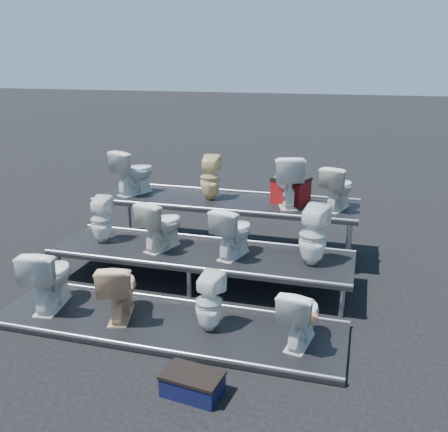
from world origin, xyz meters
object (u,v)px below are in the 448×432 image
(toilet_2, at_px, (209,302))
(toilet_5, at_px, (162,224))
(toilet_8, at_px, (134,172))
(toilet_11, at_px, (338,187))
(toilet_3, at_px, (300,315))
(toilet_9, at_px, (210,178))
(red_crate, at_px, (291,192))
(toilet_10, at_px, (287,180))
(toilet_0, at_px, (49,277))
(toilet_7, at_px, (313,235))
(step_stool, at_px, (192,385))
(toilet_4, at_px, (101,220))
(toilet_6, at_px, (233,231))
(toilet_1, at_px, (119,289))

(toilet_2, xyz_separation_m, toilet_5, (-1.11, 1.30, 0.41))
(toilet_8, xyz_separation_m, toilet_11, (3.36, 0.00, -0.04))
(toilet_3, xyz_separation_m, toilet_9, (-1.83, 2.60, 0.82))
(toilet_5, relative_size, red_crate, 1.40)
(toilet_5, distance_m, toilet_9, 1.40)
(toilet_5, distance_m, toilet_10, 2.08)
(toilet_0, xyz_separation_m, toilet_10, (2.53, 2.60, 0.80))
(toilet_9, height_order, red_crate, toilet_9)
(toilet_3, xyz_separation_m, red_crate, (-0.54, 2.73, 0.65))
(toilet_7, bearing_deg, step_stool, 86.84)
(toilet_4, bearing_deg, toilet_0, 85.54)
(toilet_5, relative_size, step_stool, 1.31)
(toilet_6, relative_size, toilet_11, 1.05)
(toilet_9, relative_size, red_crate, 1.41)
(toilet_10, bearing_deg, step_stool, 69.27)
(toilet_4, xyz_separation_m, toilet_6, (2.00, 0.00, 0.01))
(step_stool, bearing_deg, toilet_6, 102.94)
(toilet_0, height_order, toilet_5, toilet_5)
(toilet_6, distance_m, toilet_7, 1.07)
(toilet_0, height_order, toilet_7, toilet_7)
(toilet_9, bearing_deg, step_stool, 99.78)
(toilet_5, distance_m, red_crate, 2.16)
(toilet_11, xyz_separation_m, red_crate, (-0.73, 0.13, -0.15))
(step_stool, bearing_deg, toilet_3, 58.82)
(toilet_6, height_order, toilet_8, toilet_8)
(toilet_8, bearing_deg, step_stool, 146.54)
(toilet_8, distance_m, toilet_9, 1.34)
(toilet_10, bearing_deg, toilet_8, -16.50)
(toilet_0, bearing_deg, toilet_3, 171.14)
(toilet_5, relative_size, toilet_11, 1.06)
(toilet_6, height_order, toilet_9, toilet_9)
(toilet_1, distance_m, toilet_5, 1.36)
(toilet_7, distance_m, toilet_10, 1.47)
(step_stool, bearing_deg, toilet_11, 81.45)
(toilet_0, height_order, step_stool, toilet_0)
(toilet_11, bearing_deg, toilet_5, 47.94)
(toilet_11, bearing_deg, toilet_3, 104.73)
(toilet_0, bearing_deg, toilet_11, -150.63)
(toilet_8, xyz_separation_m, toilet_9, (1.34, 0.00, -0.02))
(toilet_6, bearing_deg, toilet_10, -95.79)
(red_crate, bearing_deg, toilet_5, -119.19)
(toilet_2, relative_size, toilet_10, 0.87)
(toilet_9, relative_size, toilet_11, 1.06)
(toilet_6, bearing_deg, toilet_7, -164.48)
(toilet_4, distance_m, toilet_5, 0.95)
(toilet_9, bearing_deg, toilet_5, 71.36)
(toilet_7, bearing_deg, toilet_3, 107.42)
(toilet_4, bearing_deg, toilet_3, 153.77)
(toilet_2, relative_size, step_stool, 1.27)
(step_stool, bearing_deg, toilet_0, 161.61)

